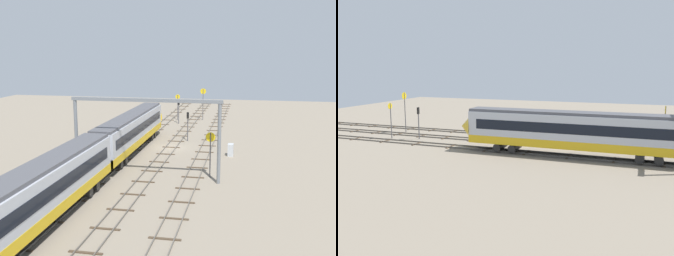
{
  "view_description": "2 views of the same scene",
  "coord_description": "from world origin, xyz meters",
  "views": [
    {
      "loc": [
        -55.68,
        -10.41,
        13.49
      ],
      "look_at": [
        5.05,
        1.42,
        1.73
      ],
      "focal_mm": 45.35,
      "sensor_mm": 36.0,
      "label": 1
    },
    {
      "loc": [
        -9.86,
        44.55,
        9.9
      ],
      "look_at": [
        5.4,
        3.42,
        2.5
      ],
      "focal_mm": 39.93,
      "sensor_mm": 36.0,
      "label": 2
    }
  ],
  "objects": [
    {
      "name": "ground_plane",
      "position": [
        0.0,
        0.0,
        0.0
      ],
      "size": [
        112.91,
        112.91,
        0.0
      ],
      "primitive_type": "plane",
      "color": "gray"
    },
    {
      "name": "track_near_foreground",
      "position": [
        0.0,
        -4.77,
        0.07
      ],
      "size": [
        96.91,
        2.4,
        0.16
      ],
      "color": "#59544C",
      "rests_on": "ground"
    },
    {
      "name": "track_second_near",
      "position": [
        0.0,
        0.0,
        0.07
      ],
      "size": [
        96.91,
        2.4,
        0.16
      ],
      "color": "#59544C",
      "rests_on": "ground"
    },
    {
      "name": "track_with_train",
      "position": [
        -0.0,
        4.77,
        0.07
      ],
      "size": [
        96.91,
        2.4,
        0.16
      ],
      "color": "#59544C",
      "rests_on": "ground"
    },
    {
      "name": "train",
      "position": [
        -14.8,
        4.77,
        2.66
      ],
      "size": [
        50.4,
        3.24,
        4.8
      ],
      "color": "#B7BCC6",
      "rests_on": "ground"
    },
    {
      "name": "overhead_gantry",
      "position": [
        -14.48,
        -0.03,
        6.22
      ],
      "size": [
        0.4,
        15.66,
        8.47
      ],
      "color": "slate",
      "rests_on": "ground"
    },
    {
      "name": "speed_sign_near_foreground",
      "position": [
        -12.48,
        -6.51,
        3.22
      ],
      "size": [
        0.14,
        1.01,
        4.82
      ],
      "color": "#4C4C51",
      "rests_on": "ground"
    },
    {
      "name": "speed_sign_mid_trackside",
      "position": [
        22.29,
        2.94,
        3.1
      ],
      "size": [
        0.14,
        0.83,
        4.86
      ],
      "color": "#4C4C51",
      "rests_on": "ground"
    },
    {
      "name": "speed_sign_far_trackside",
      "position": [
        23.3,
        -1.74,
        3.95
      ],
      "size": [
        0.14,
        1.05,
        5.98
      ],
      "color": "#4C4C51",
      "rests_on": "ground"
    },
    {
      "name": "signal_light_trackside_approach",
      "position": [
        4.61,
        -1.61,
        2.8
      ],
      "size": [
        0.31,
        0.32,
        4.26
      ],
      "color": "#4C4C51",
      "rests_on": "ground"
    },
    {
      "name": "signal_light_trackside_departure",
      "position": [
        18.47,
        2.08,
        2.85
      ],
      "size": [
        0.31,
        0.32,
        4.33
      ],
      "color": "#4C4C51",
      "rests_on": "ground"
    },
    {
      "name": "relay_cabinet",
      "position": [
        -3.04,
        -8.22,
        0.77
      ],
      "size": [
        1.05,
        0.7,
        1.55
      ],
      "color": "#B2B7BC",
      "rests_on": "ground"
    }
  ]
}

